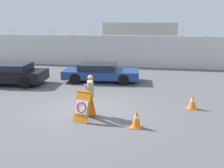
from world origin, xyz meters
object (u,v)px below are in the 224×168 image
Objects in this scene: traffic_cone_mid at (136,119)px; traffic_cone_near at (192,101)px; barricade_sign at (84,106)px; parked_car_front_coupe at (10,74)px; parked_car_rear_sedan at (100,72)px; security_guard at (90,93)px.

traffic_cone_near is at bearing 47.89° from traffic_cone_mid.
barricade_sign reaches higher than traffic_cone_mid.
parked_car_rear_sedan is (5.25, 1.82, -0.07)m from parked_car_front_coupe.
parked_car_rear_sedan is (-0.91, 6.53, 0.01)m from barricade_sign.
barricade_sign is at bearing -33.16° from security_guard.
barricade_sign is 6.59m from parked_car_rear_sedan.
barricade_sign is at bearing -86.95° from parked_car_rear_sedan.
traffic_cone_near is 0.14× the size of parked_car_rear_sedan.
security_guard is at bearing -159.06° from traffic_cone_near.
barricade_sign is 0.65m from security_guard.
security_guard is 4.49m from traffic_cone_near.
traffic_cone_mid is (-2.22, -2.45, -0.00)m from traffic_cone_near.
parked_car_front_coupe is 0.92× the size of parked_car_rear_sedan.
parked_car_rear_sedan is (-5.18, 4.39, 0.25)m from traffic_cone_near.
traffic_cone_mid is 9.64m from parked_car_front_coupe.
parked_car_front_coupe is at bearing -165.80° from parked_car_rear_sedan.
security_guard is at bearing 92.80° from barricade_sign.
traffic_cone_near is (4.27, 2.13, -0.24)m from barricade_sign.
traffic_cone_mid is at bearing 44.67° from security_guard.
parked_car_front_coupe is (-6.16, 4.71, 0.08)m from barricade_sign.
barricade_sign is 1.71× the size of traffic_cone_near.
parked_car_rear_sedan is at bearing 113.41° from traffic_cone_mid.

